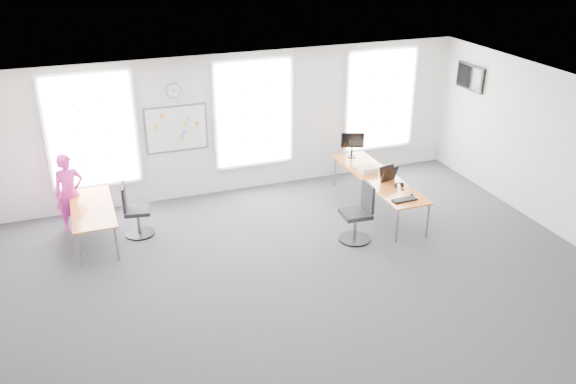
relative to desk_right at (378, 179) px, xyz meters
name	(u,v)px	position (x,y,z in m)	size (l,w,h in m)	color
floor	(310,281)	(-2.32, -2.06, -0.66)	(10.00, 10.00, 0.00)	#26262B
ceiling	(313,106)	(-2.32, -2.06, 2.34)	(10.00, 10.00, 0.00)	white
wall_back	(240,123)	(-2.32, 1.94, 0.84)	(10.00, 10.00, 0.00)	white
wall_front	(464,361)	(-2.32, -6.06, 0.84)	(10.00, 10.00, 0.00)	white
wall_right	(567,158)	(2.68, -2.06, 0.84)	(10.00, 10.00, 0.00)	white
window_left	(91,131)	(-5.32, 1.91, 1.04)	(1.60, 0.06, 2.20)	silver
window_mid	(254,113)	(-2.02, 1.91, 1.04)	(1.60, 0.06, 2.20)	silver
window_right	(380,100)	(0.98, 1.91, 1.04)	(1.60, 0.06, 2.20)	silver
desk_right	(378,179)	(0.00, 0.00, 0.00)	(0.77, 2.88, 0.70)	orange
desk_left	(92,210)	(-5.53, 0.61, -0.03)	(0.75, 1.86, 0.68)	orange
chair_right	(359,216)	(-0.94, -1.04, -0.17)	(0.59, 0.59, 1.11)	black
chair_left	(134,213)	(-4.80, 0.58, -0.20)	(0.55, 0.55, 1.04)	black
person	(70,193)	(-5.88, 1.23, 0.10)	(0.55, 0.36, 1.52)	#E429A5
whiteboard	(176,129)	(-3.67, 1.91, 0.89)	(1.20, 0.03, 0.90)	white
wall_clock	(173,90)	(-3.67, 1.91, 1.69)	(0.30, 0.30, 0.04)	gray
tv	(470,77)	(2.63, 0.94, 1.64)	(0.06, 0.90, 0.55)	black
keyboard	(405,200)	(-0.07, -1.15, 0.06)	(0.48, 0.17, 0.02)	black
mouse	(412,195)	(0.17, -1.00, 0.07)	(0.07, 0.11, 0.04)	black
lens_cap	(403,190)	(0.16, -0.72, 0.05)	(0.06, 0.06, 0.01)	black
headphones	(399,185)	(0.13, -0.59, 0.09)	(0.17, 0.09, 0.10)	black
laptop_sleeve	(388,174)	(0.08, -0.23, 0.20)	(0.39, 0.30, 0.31)	black
paper_stack	(368,170)	(-0.09, 0.29, 0.11)	(0.36, 0.27, 0.12)	#F3E5BC
monitor	(352,143)	(-0.02, 1.20, 0.38)	(0.48, 0.21, 0.55)	black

